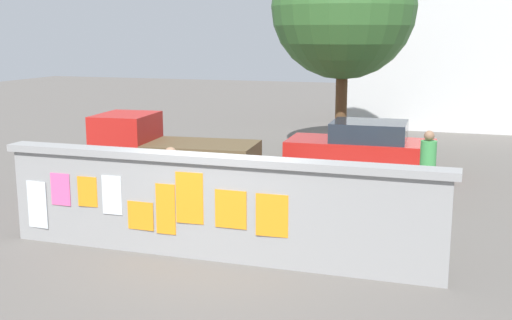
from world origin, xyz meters
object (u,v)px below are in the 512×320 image
(auto_rickshaw_truck, at_px, (168,157))
(person_bystander, at_px, (428,160))
(person_walking, at_px, (171,181))
(car_parked, at_px, (363,147))
(motorcycle, at_px, (364,205))
(bicycle_far, at_px, (247,217))
(tree_roadside, at_px, (344,7))

(auto_rickshaw_truck, distance_m, person_bystander, 5.71)
(auto_rickshaw_truck, xyz_separation_m, person_bystander, (5.62, 1.03, 0.09))
(auto_rickshaw_truck, height_order, person_walking, auto_rickshaw_truck)
(car_parked, xyz_separation_m, person_walking, (-2.56, -6.13, 0.26))
(motorcycle, xyz_separation_m, person_bystander, (1.02, 2.12, 0.52))
(bicycle_far, distance_m, tree_roadside, 9.29)
(motorcycle, relative_size, person_bystander, 1.17)
(car_parked, relative_size, person_bystander, 2.38)
(motorcycle, bearing_deg, bicycle_far, -149.57)
(auto_rickshaw_truck, bearing_deg, person_walking, -62.88)
(auto_rickshaw_truck, distance_m, car_parked, 5.30)
(auto_rickshaw_truck, bearing_deg, tree_roadside, 65.70)
(bicycle_far, bearing_deg, motorcycle, 30.43)
(auto_rickshaw_truck, height_order, car_parked, auto_rickshaw_truck)
(person_bystander, bearing_deg, motorcycle, -115.63)
(bicycle_far, height_order, person_bystander, person_bystander)
(motorcycle, distance_m, tree_roadside, 8.43)
(auto_rickshaw_truck, relative_size, motorcycle, 1.95)
(bicycle_far, distance_m, person_walking, 1.54)
(car_parked, distance_m, motorcycle, 4.81)
(person_walking, xyz_separation_m, tree_roadside, (1.50, 8.62, 3.40))
(auto_rickshaw_truck, relative_size, tree_roadside, 0.57)
(motorcycle, height_order, bicycle_far, bicycle_far)
(person_bystander, bearing_deg, auto_rickshaw_truck, -169.61)
(car_parked, bearing_deg, motorcycle, -80.84)
(car_parked, height_order, bicycle_far, car_parked)
(car_parked, bearing_deg, tree_roadside, 113.14)
(bicycle_far, bearing_deg, tree_roadside, 89.23)
(auto_rickshaw_truck, xyz_separation_m, car_parked, (3.84, 3.65, -0.17))
(car_parked, relative_size, bicycle_far, 2.25)
(person_walking, distance_m, tree_roadside, 9.39)
(bicycle_far, bearing_deg, person_walking, -169.82)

